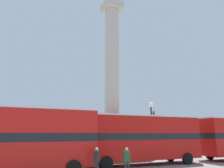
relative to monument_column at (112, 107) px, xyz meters
The scene contains 8 objects.
ground_plane 5.55m from the monument_column, ahead, with size 200.00×200.00×0.00m, color gray.
monument_column is the anchor object (origin of this frame).
bus_a 11.56m from the monument_column, 151.72° to the right, with size 10.79×3.28×4.40m.
bus_c 5.62m from the monument_column, 81.07° to the right, with size 11.22×3.37×4.26m.
equestrian_statue 11.89m from the monument_column, 29.29° to the left, with size 3.86×2.83×6.09m.
street_lamp 4.55m from the monument_column, 33.40° to the right, with size 0.51×0.51×5.93m.
pedestrian_near_lamp 10.03m from the monument_column, 123.00° to the right, with size 0.49×0.43×1.79m.
pedestrian_by_plinth 9.73m from the monument_column, 110.00° to the right, with size 0.47×0.23×1.75m.
Camera 1 is at (-10.66, -21.29, 2.69)m, focal length 35.00 mm.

